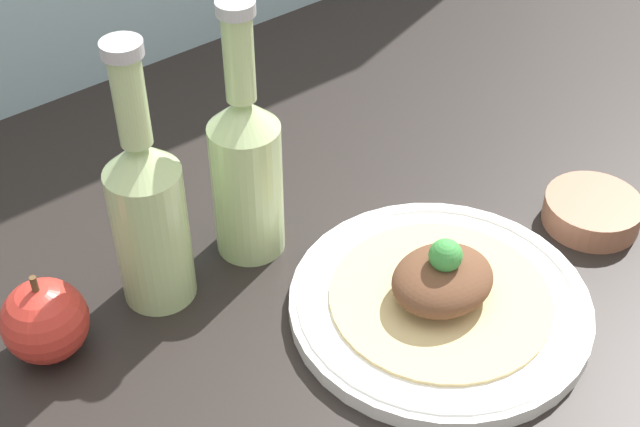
# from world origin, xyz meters

# --- Properties ---
(ground_plane) EXTENTS (1.80, 1.10, 0.04)m
(ground_plane) POSITION_xyz_m (0.00, 0.00, -0.02)
(ground_plane) COLOR black
(plate) EXTENTS (0.30, 0.30, 0.02)m
(plate) POSITION_xyz_m (0.03, -0.07, 0.01)
(plate) COLOR white
(plate) RESTS_ON ground_plane
(plated_food) EXTENTS (0.22, 0.22, 0.07)m
(plated_food) POSITION_xyz_m (0.03, -0.07, 0.04)
(plated_food) COLOR #D6BC7F
(plated_food) RESTS_ON plate
(cider_bottle_left) EXTENTS (0.07, 0.07, 0.28)m
(cider_bottle_left) POSITION_xyz_m (-0.17, 0.13, 0.10)
(cider_bottle_left) COLOR #B7D18E
(cider_bottle_left) RESTS_ON ground_plane
(cider_bottle_right) EXTENTS (0.07, 0.07, 0.28)m
(cider_bottle_right) POSITION_xyz_m (-0.05, 0.13, 0.10)
(cider_bottle_right) COLOR #B7D18E
(cider_bottle_right) RESTS_ON ground_plane
(apple) EXTENTS (0.08, 0.08, 0.10)m
(apple) POSITION_xyz_m (-0.29, 0.12, 0.04)
(apple) COLOR red
(apple) RESTS_ON ground_plane
(dipping_bowl) EXTENTS (0.11, 0.11, 0.03)m
(dipping_bowl) POSITION_xyz_m (0.26, -0.08, 0.02)
(dipping_bowl) COLOR #996047
(dipping_bowl) RESTS_ON ground_plane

